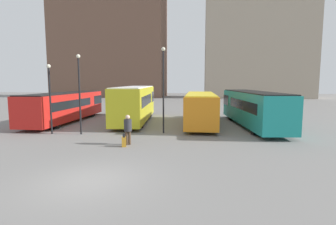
{
  "coord_description": "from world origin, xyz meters",
  "views": [
    {
      "loc": [
        4.18,
        -9.14,
        3.74
      ],
      "look_at": [
        1.69,
        10.63,
        1.42
      ],
      "focal_mm": 28.0,
      "sensor_mm": 36.0,
      "label": 1
    }
  ],
  "objects": [
    {
      "name": "lamp_post_0",
      "position": [
        1.47,
        9.69,
        3.62
      ],
      "size": [
        0.28,
        0.28,
        6.21
      ],
      "color": "black",
      "rests_on": "ground_plane"
    },
    {
      "name": "lamp_post_2",
      "position": [
        -6.52,
        8.36,
        2.98
      ],
      "size": [
        0.28,
        0.28,
        4.99
      ],
      "color": "black",
      "rests_on": "ground_plane"
    },
    {
      "name": "ground_plane",
      "position": [
        0.0,
        0.0,
        0.0
      ],
      "size": [
        160.0,
        160.0,
        0.0
      ],
      "primitive_type": "plane",
      "color": "slate"
    },
    {
      "name": "bus_1",
      "position": [
        -2.03,
        15.08,
        1.8
      ],
      "size": [
        3.55,
        11.46,
        3.31
      ],
      "rotation": [
        0.0,
        0.0,
        1.66
      ],
      "color": "gold",
      "rests_on": "ground_plane"
    },
    {
      "name": "building_block_left",
      "position": [
        -19.21,
        57.15,
        19.36
      ],
      "size": [
        28.24,
        11.13,
        38.71
      ],
      "color": "brown",
      "rests_on": "ground_plane"
    },
    {
      "name": "traveler",
      "position": [
        -0.13,
        5.85,
        1.07
      ],
      "size": [
        0.58,
        0.58,
        1.8
      ],
      "rotation": [
        0.0,
        0.0,
        1.87
      ],
      "color": "#4C3828",
      "rests_on": "ground_plane"
    },
    {
      "name": "bus_2",
      "position": [
        4.16,
        13.73,
        1.5
      ],
      "size": [
        2.67,
        9.67,
        2.76
      ],
      "rotation": [
        0.0,
        0.0,
        1.59
      ],
      "color": "orange",
      "rests_on": "ground_plane"
    },
    {
      "name": "building_block_right",
      "position": [
        17.44,
        57.15,
        18.44
      ],
      "size": [
        24.69,
        10.37,
        36.89
      ],
      "color": "tan",
      "rests_on": "ground_plane"
    },
    {
      "name": "bus_3",
      "position": [
        8.53,
        13.74,
        1.62
      ],
      "size": [
        3.85,
        12.24,
        2.96
      ],
      "rotation": [
        0.0,
        0.0,
        1.69
      ],
      "color": "#19847F",
      "rests_on": "ground_plane"
    },
    {
      "name": "bus_0",
      "position": [
        -8.54,
        14.24,
        1.52
      ],
      "size": [
        2.8,
        11.92,
        2.76
      ],
      "rotation": [
        0.0,
        0.0,
        1.59
      ],
      "color": "red",
      "rests_on": "ground_plane"
    },
    {
      "name": "lamp_post_1",
      "position": [
        -4.36,
        8.5,
        3.34
      ],
      "size": [
        0.28,
        0.28,
        5.67
      ],
      "color": "black",
      "rests_on": "ground_plane"
    },
    {
      "name": "suitcase",
      "position": [
        -0.23,
        5.35,
        0.29
      ],
      "size": [
        0.35,
        0.42,
        0.82
      ],
      "rotation": [
        0.0,
        0.0,
        1.87
      ],
      "color": "#B27A1E",
      "rests_on": "ground_plane"
    }
  ]
}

